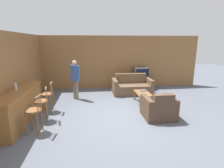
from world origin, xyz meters
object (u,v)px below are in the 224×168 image
Objects in this scene: bar_chair_mid at (41,103)px; book_on_table at (143,91)px; coffee_table at (143,94)px; table_lamp at (148,71)px; tv_unit at (141,83)px; tv at (141,73)px; bar_chair_near at (34,113)px; person_by_window at (75,78)px; bar_chair_far at (47,96)px; couch_far at (132,87)px; armchair_near at (159,108)px; bottle at (16,86)px.

bar_chair_mid is 4.42× the size of book_on_table.
coffee_table is 2.35m from table_lamp.
book_on_table is (-0.44, -1.90, 0.15)m from tv_unit.
bar_chair_mid is 5.13m from tv.
bar_chair_mid is 1.00× the size of tv_unit.
person_by_window reaches higher than bar_chair_near.
bar_chair_far is 3.55m from book_on_table.
coffee_table is 2.18m from tv_unit.
tv_unit is (3.93, 3.28, -0.27)m from bar_chair_mid.
bar_chair_far is at bearing 89.99° from bar_chair_near.
bar_chair_near is 4.60m from couch_far.
bar_chair_near is 5.61m from tv.
bar_chair_near reaches higher than tv_unit.
person_by_window reaches higher than tv_unit.
tv is 1.99m from book_on_table.
tv is at bearing 82.91° from armchair_near.
coffee_table is at bearing -112.40° from book_on_table.
person_by_window is at bearing 52.25° from bottle.
bar_chair_near and bar_chair_far have the same top height.
bar_chair_mid is at bearing -158.49° from book_on_table.
armchair_near is at bearing -97.09° from tv_unit.
tv is 2.53× the size of bottle.
tv_unit is at bearing 22.75° from person_by_window.
person_by_window is (0.83, 1.98, 0.35)m from bar_chair_mid.
tv is 3.06× the size of book_on_table.
book_on_table is at bearing 67.60° from coffee_table.
bar_chair_near reaches higher than coffee_table.
bar_chair_mid reaches higher than book_on_table.
table_lamp reaches higher than book_on_table.
book_on_table is at bearing 21.51° from bar_chair_mid.
bar_chair_near is at bearing -90.01° from bar_chair_far.
book_on_table is at bearing 10.74° from bar_chair_far.
person_by_window is at bearing 167.29° from book_on_table.
couch_far is at bearing 37.18° from bar_chair_mid.
tv_unit is (3.93, 2.57, -0.27)m from bar_chair_far.
book_on_table is at bearing -12.71° from person_by_window.
bottle reaches higher than book_on_table.
bar_chair_mid is 0.85m from bottle.
bar_chair_far is 3.66× the size of bottle.
bar_chair_near is 1.43m from bar_chair_far.
bottle is at bearing -127.75° from person_by_window.
bar_chair_near reaches higher than couch_far.
bar_chair_near is 1.44× the size of tv.
table_lamp reaches higher than couch_far.
tv_unit is 3.65× the size of bottle.
armchair_near is at bearing -14.72° from bar_chair_far.
tv reaches higher than armchair_near.
bar_chair_mid is 2.19× the size of table_lamp.
table_lamp is (4.28, 3.99, 0.34)m from bar_chair_near.
bar_chair_mid is 3.61m from coffee_table.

